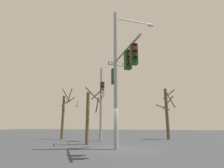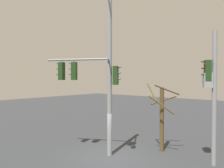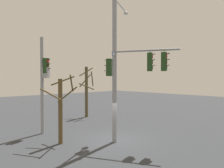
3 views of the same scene
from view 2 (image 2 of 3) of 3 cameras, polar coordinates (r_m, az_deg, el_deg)
ground_plane at (r=12.29m, az=-0.62°, el=-20.29°), size 80.00×80.00×0.00m
main_signal_pole_assembly at (r=11.81m, az=-3.54°, el=4.13°), size 3.33×5.16×9.53m
secondary_pole_assembly at (r=11.65m, az=26.66°, el=-1.45°), size 0.54×0.74×7.08m
bare_tree_corner at (r=13.06m, az=14.04°, el=-8.72°), size 2.20×2.18×4.29m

